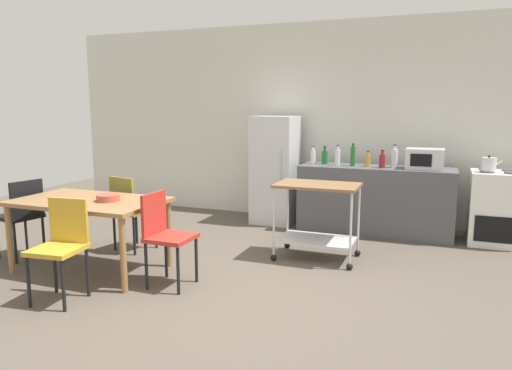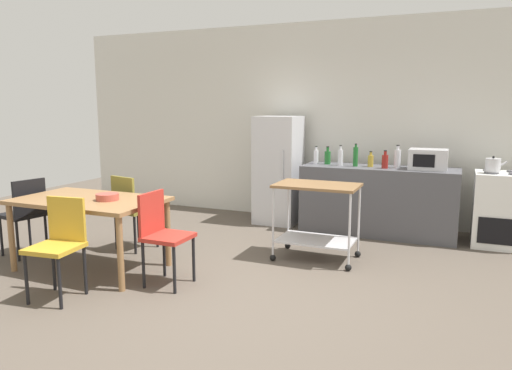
{
  "view_description": "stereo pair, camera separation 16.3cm",
  "coord_description": "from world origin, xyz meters",
  "px_view_note": "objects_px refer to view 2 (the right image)",
  "views": [
    {
      "loc": [
        1.69,
        -3.82,
        1.69
      ],
      "look_at": [
        -0.27,
        1.2,
        0.8
      ],
      "focal_mm": 33.52,
      "sensor_mm": 36.0,
      "label": 1
    },
    {
      "loc": [
        1.84,
        -3.76,
        1.69
      ],
      "look_at": [
        -0.27,
        1.2,
        0.8
      ],
      "focal_mm": 33.52,
      "sensor_mm": 36.0,
      "label": 2
    }
  ],
  "objects_px": {
    "bottle_olive_oil": "(356,156)",
    "bottle_sparkling_water": "(340,157)",
    "chair_olive": "(131,207)",
    "bottle_wine": "(316,156)",
    "dining_table": "(89,206)",
    "kettle": "(493,165)",
    "bottle_sesame_oil": "(328,157)",
    "stove_oven": "(500,209)",
    "bottle_soy_sauce": "(385,161)",
    "microwave": "(428,159)",
    "fruit_bowl": "(107,197)",
    "bottle_hot_sauce": "(371,160)",
    "chair_mustard": "(59,241)",
    "chair_red": "(162,231)",
    "kitchen_cart": "(317,209)",
    "chair_black": "(25,211)",
    "refrigerator": "(278,170)",
    "bottle_vinegar": "(397,158)"
  },
  "relations": [
    {
      "from": "bottle_sesame_oil",
      "to": "bottle_soy_sauce",
      "type": "distance_m",
      "value": 0.81
    },
    {
      "from": "chair_olive",
      "to": "bottle_wine",
      "type": "xyz_separation_m",
      "value": [
        1.7,
        1.9,
        0.48
      ]
    },
    {
      "from": "bottle_hot_sauce",
      "to": "chair_mustard",
      "type": "bearing_deg",
      "value": -123.15
    },
    {
      "from": "stove_oven",
      "to": "bottle_olive_oil",
      "type": "xyz_separation_m",
      "value": [
        -1.76,
        -0.06,
        0.58
      ]
    },
    {
      "from": "stove_oven",
      "to": "bottle_sparkling_water",
      "type": "xyz_separation_m",
      "value": [
        -1.97,
        -0.05,
        0.56
      ]
    },
    {
      "from": "bottle_sesame_oil",
      "to": "chair_mustard",
      "type": "bearing_deg",
      "value": -114.9
    },
    {
      "from": "bottle_sesame_oil",
      "to": "kitchen_cart",
      "type": "bearing_deg",
      "value": -79.73
    },
    {
      "from": "chair_black",
      "to": "bottle_soy_sauce",
      "type": "bearing_deg",
      "value": 135.03
    },
    {
      "from": "refrigerator",
      "to": "bottle_olive_oil",
      "type": "relative_size",
      "value": 5.12
    },
    {
      "from": "bottle_sesame_oil",
      "to": "bottle_olive_oil",
      "type": "height_order",
      "value": "bottle_olive_oil"
    },
    {
      "from": "bottle_olive_oil",
      "to": "kettle",
      "type": "distance_m",
      "value": 1.64
    },
    {
      "from": "bottle_soy_sauce",
      "to": "microwave",
      "type": "xyz_separation_m",
      "value": [
        0.52,
        0.07,
        0.04
      ]
    },
    {
      "from": "bottle_sparkling_water",
      "to": "fruit_bowl",
      "type": "distance_m",
      "value": 3.12
    },
    {
      "from": "chair_black",
      "to": "kettle",
      "type": "xyz_separation_m",
      "value": [
        4.86,
        2.45,
        0.48
      ]
    },
    {
      "from": "bottle_hot_sauce",
      "to": "bottle_wine",
      "type": "bearing_deg",
      "value": 177.07
    },
    {
      "from": "bottle_olive_oil",
      "to": "bottle_sparkling_water",
      "type": "bearing_deg",
      "value": 176.55
    },
    {
      "from": "bottle_sesame_oil",
      "to": "microwave",
      "type": "xyz_separation_m",
      "value": [
        1.31,
        -0.08,
        0.03
      ]
    },
    {
      "from": "bottle_soy_sauce",
      "to": "microwave",
      "type": "relative_size",
      "value": 0.51
    },
    {
      "from": "chair_olive",
      "to": "kitchen_cart",
      "type": "height_order",
      "value": "chair_olive"
    },
    {
      "from": "bottle_sparkling_water",
      "to": "bottle_hot_sauce",
      "type": "bearing_deg",
      "value": 3.63
    },
    {
      "from": "chair_red",
      "to": "bottle_sparkling_water",
      "type": "height_order",
      "value": "bottle_sparkling_water"
    },
    {
      "from": "bottle_sparkling_water",
      "to": "kettle",
      "type": "xyz_separation_m",
      "value": [
        1.85,
        -0.05,
        -0.01
      ]
    },
    {
      "from": "refrigerator",
      "to": "bottle_olive_oil",
      "type": "xyz_separation_m",
      "value": [
        1.14,
        -0.14,
        0.26
      ]
    },
    {
      "from": "chair_red",
      "to": "bottle_vinegar",
      "type": "relative_size",
      "value": 2.98
    },
    {
      "from": "bottle_olive_oil",
      "to": "chair_mustard",
      "type": "bearing_deg",
      "value": -121.03
    },
    {
      "from": "bottle_sparkling_water",
      "to": "microwave",
      "type": "relative_size",
      "value": 0.6
    },
    {
      "from": "bottle_soy_sauce",
      "to": "fruit_bowl",
      "type": "xyz_separation_m",
      "value": [
        -2.39,
        -2.48,
        -0.21
      ]
    },
    {
      "from": "chair_red",
      "to": "fruit_bowl",
      "type": "height_order",
      "value": "chair_red"
    },
    {
      "from": "chair_black",
      "to": "fruit_bowl",
      "type": "relative_size",
      "value": 3.87
    },
    {
      "from": "dining_table",
      "to": "microwave",
      "type": "distance_m",
      "value": 4.06
    },
    {
      "from": "chair_mustard",
      "to": "bottle_soy_sauce",
      "type": "distance_m",
      "value": 3.98
    },
    {
      "from": "chair_olive",
      "to": "fruit_bowl",
      "type": "bearing_deg",
      "value": 123.04
    },
    {
      "from": "chair_mustard",
      "to": "bottle_olive_oil",
      "type": "xyz_separation_m",
      "value": [
        1.95,
        3.24,
        0.52
      ]
    },
    {
      "from": "chair_olive",
      "to": "bottle_vinegar",
      "type": "bearing_deg",
      "value": -133.63
    },
    {
      "from": "chair_olive",
      "to": "kettle",
      "type": "height_order",
      "value": "kettle"
    },
    {
      "from": "refrigerator",
      "to": "bottle_sparkling_water",
      "type": "relative_size",
      "value": 5.64
    },
    {
      "from": "kitchen_cart",
      "to": "kettle",
      "type": "xyz_separation_m",
      "value": [
        1.79,
        1.28,
        0.43
      ]
    },
    {
      "from": "chair_black",
      "to": "kitchen_cart",
      "type": "xyz_separation_m",
      "value": [
        3.07,
        1.17,
        0.05
      ]
    },
    {
      "from": "chair_mustard",
      "to": "microwave",
      "type": "relative_size",
      "value": 1.93
    },
    {
      "from": "refrigerator",
      "to": "chair_red",
      "type": "bearing_deg",
      "value": -93.1
    },
    {
      "from": "microwave",
      "to": "fruit_bowl",
      "type": "height_order",
      "value": "microwave"
    },
    {
      "from": "kitchen_cart",
      "to": "fruit_bowl",
      "type": "relative_size",
      "value": 3.96
    },
    {
      "from": "bottle_wine",
      "to": "bottle_olive_oil",
      "type": "distance_m",
      "value": 0.57
    },
    {
      "from": "refrigerator",
      "to": "bottle_soy_sauce",
      "type": "distance_m",
      "value": 1.56
    },
    {
      "from": "bottle_vinegar",
      "to": "fruit_bowl",
      "type": "distance_m",
      "value": 3.62
    },
    {
      "from": "dining_table",
      "to": "bottle_wine",
      "type": "xyz_separation_m",
      "value": [
        1.67,
        2.62,
        0.33
      ]
    },
    {
      "from": "chair_black",
      "to": "bottle_vinegar",
      "type": "xyz_separation_m",
      "value": [
        3.75,
        2.53,
        0.51
      ]
    },
    {
      "from": "stove_oven",
      "to": "bottle_sesame_oil",
      "type": "height_order",
      "value": "bottle_sesame_oil"
    },
    {
      "from": "refrigerator",
      "to": "bottle_sesame_oil",
      "type": "height_order",
      "value": "refrigerator"
    },
    {
      "from": "chair_mustard",
      "to": "bottle_sparkling_water",
      "type": "relative_size",
      "value": 3.24
    }
  ]
}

